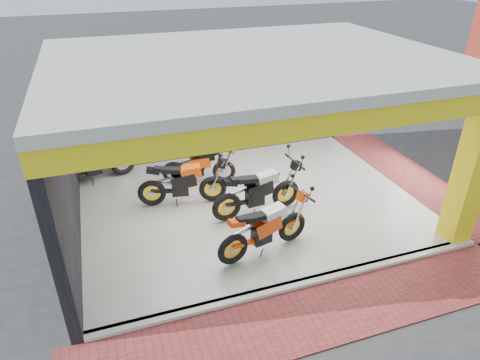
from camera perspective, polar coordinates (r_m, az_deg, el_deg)
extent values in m
plane|color=#2D2D30|center=(9.19, 5.67, -9.69)|extent=(80.00, 80.00, 0.00)
cube|color=white|center=(10.67, 1.33, -3.19)|extent=(8.00, 6.00, 0.10)
cube|color=beige|center=(9.30, 1.58, 15.73)|extent=(8.40, 6.40, 0.20)
cube|color=black|center=(12.64, -3.49, 10.51)|extent=(8.20, 0.20, 3.50)
cube|color=black|center=(9.40, -22.74, 1.58)|extent=(0.20, 6.20, 3.50)
cube|color=yellow|center=(9.81, 28.54, 1.35)|extent=(0.50, 0.50, 3.50)
cube|color=yellow|center=(6.77, 10.47, 7.59)|extent=(8.40, 0.30, 0.40)
cube|color=yellow|center=(11.36, 21.52, 14.68)|extent=(0.30, 6.40, 0.40)
cube|color=white|center=(8.47, 8.56, -13.43)|extent=(8.00, 0.20, 0.10)
cube|color=#983531|center=(8.01, 11.13, -17.07)|extent=(9.00, 1.40, 0.03)
cube|color=#983531|center=(12.95, 21.70, 0.54)|extent=(1.40, 7.00, 0.03)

